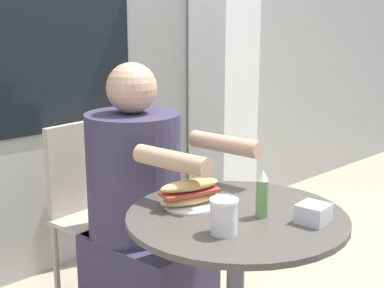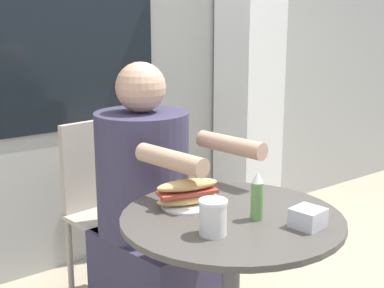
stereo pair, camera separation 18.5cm
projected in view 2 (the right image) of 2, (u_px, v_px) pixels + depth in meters
storefront_wall at (45, 4)px, 2.66m from camera, size 8.00×0.09×2.80m
lattice_pillar at (250, 40)px, 3.25m from camera, size 0.31×0.31×2.40m
cafe_table at (231, 269)px, 1.78m from camera, size 0.73×0.73×0.71m
diner_chair at (106, 196)px, 2.51m from camera, size 0.42×0.42×0.87m
seated_diner at (150, 222)px, 2.25m from camera, size 0.45×0.72×1.17m
sandwich_on_plate at (187, 194)px, 1.81m from camera, size 0.23×0.18×0.09m
drink_cup at (213, 217)px, 1.58m from camera, size 0.09×0.09×0.11m
napkin_box at (308, 218)px, 1.64m from camera, size 0.10×0.10×0.06m
condiment_bottle at (257, 197)px, 1.69m from camera, size 0.04×0.04×0.16m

